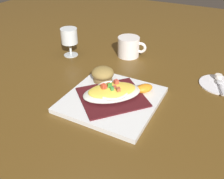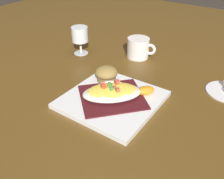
{
  "view_description": "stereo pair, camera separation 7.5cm",
  "coord_description": "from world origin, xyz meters",
  "px_view_note": "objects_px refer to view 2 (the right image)",
  "views": [
    {
      "loc": [
        0.29,
        -0.56,
        0.46
      ],
      "look_at": [
        0.0,
        0.0,
        0.05
      ],
      "focal_mm": 39.39,
      "sensor_mm": 36.0,
      "label": 1
    },
    {
      "loc": [
        0.35,
        -0.52,
        0.46
      ],
      "look_at": [
        0.0,
        0.0,
        0.05
      ],
      "focal_mm": 39.39,
      "sensor_mm": 36.0,
      "label": 2
    }
  ],
  "objects_px": {
    "square_plate": "(112,99)",
    "orange_garnish": "(145,91)",
    "stemmed_glass": "(80,36)",
    "gratin_dish": "(112,92)",
    "muffin": "(106,74)",
    "coffee_mug": "(138,49)"
  },
  "relations": [
    {
      "from": "orange_garnish",
      "to": "gratin_dish",
      "type": "bearing_deg",
      "value": -134.09
    },
    {
      "from": "square_plate",
      "to": "gratin_dish",
      "type": "relative_size",
      "value": 1.37
    },
    {
      "from": "muffin",
      "to": "coffee_mug",
      "type": "height_order",
      "value": "coffee_mug"
    },
    {
      "from": "orange_garnish",
      "to": "coffee_mug",
      "type": "xyz_separation_m",
      "value": [
        -0.17,
        0.25,
        0.01
      ]
    },
    {
      "from": "gratin_dish",
      "to": "muffin",
      "type": "distance_m",
      "value": 0.11
    },
    {
      "from": "stemmed_glass",
      "to": "orange_garnish",
      "type": "bearing_deg",
      "value": -20.35
    },
    {
      "from": "coffee_mug",
      "to": "square_plate",
      "type": "bearing_deg",
      "value": -74.62
    },
    {
      "from": "gratin_dish",
      "to": "muffin",
      "type": "height_order",
      "value": "same"
    },
    {
      "from": "coffee_mug",
      "to": "gratin_dish",
      "type": "bearing_deg",
      "value": -74.63
    },
    {
      "from": "muffin",
      "to": "stemmed_glass",
      "type": "relative_size",
      "value": 0.66
    },
    {
      "from": "muffin",
      "to": "orange_garnish",
      "type": "height_order",
      "value": "muffin"
    },
    {
      "from": "orange_garnish",
      "to": "stemmed_glass",
      "type": "height_order",
      "value": "stemmed_glass"
    },
    {
      "from": "square_plate",
      "to": "coffee_mug",
      "type": "distance_m",
      "value": 0.34
    },
    {
      "from": "square_plate",
      "to": "orange_garnish",
      "type": "xyz_separation_m",
      "value": [
        0.07,
        0.08,
        0.02
      ]
    },
    {
      "from": "gratin_dish",
      "to": "muffin",
      "type": "relative_size",
      "value": 2.62
    },
    {
      "from": "gratin_dish",
      "to": "coffee_mug",
      "type": "xyz_separation_m",
      "value": [
        -0.09,
        0.33,
        0.0
      ]
    },
    {
      "from": "orange_garnish",
      "to": "stemmed_glass",
      "type": "relative_size",
      "value": 0.6
    },
    {
      "from": "muffin",
      "to": "coffee_mug",
      "type": "xyz_separation_m",
      "value": [
        -0.01,
        0.25,
        -0.0
      ]
    },
    {
      "from": "stemmed_glass",
      "to": "gratin_dish",
      "type": "bearing_deg",
      "value": -35.22
    },
    {
      "from": "coffee_mug",
      "to": "stemmed_glass",
      "type": "distance_m",
      "value": 0.25
    },
    {
      "from": "square_plate",
      "to": "gratin_dish",
      "type": "height_order",
      "value": "gratin_dish"
    },
    {
      "from": "gratin_dish",
      "to": "square_plate",
      "type": "bearing_deg",
      "value": -9.56
    }
  ]
}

